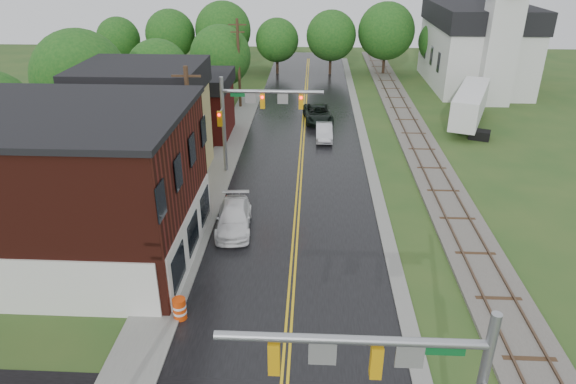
# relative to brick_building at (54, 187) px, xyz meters

# --- Properties ---
(main_road) EXTENTS (10.00, 90.00, 0.02)m
(main_road) POSITION_rel_brick_building_xyz_m (12.48, 15.00, -4.15)
(main_road) COLOR black
(main_road) RESTS_ON ground
(curb_right) EXTENTS (0.80, 70.00, 0.12)m
(curb_right) POSITION_rel_brick_building_xyz_m (17.88, 20.00, -4.15)
(curb_right) COLOR gray
(curb_right) RESTS_ON ground
(sidewalk_left) EXTENTS (2.40, 50.00, 0.12)m
(sidewalk_left) POSITION_rel_brick_building_xyz_m (6.28, 10.00, -4.15)
(sidewalk_left) COLOR gray
(sidewalk_left) RESTS_ON ground
(brick_building) EXTENTS (14.30, 10.30, 8.30)m
(brick_building) POSITION_rel_brick_building_xyz_m (0.00, 0.00, 0.00)
(brick_building) COLOR #43160E
(brick_building) RESTS_ON ground
(yellow_house) EXTENTS (8.00, 7.00, 6.40)m
(yellow_house) POSITION_rel_brick_building_xyz_m (1.48, 11.00, -0.95)
(yellow_house) COLOR tan
(yellow_house) RESTS_ON ground
(darkred_building) EXTENTS (7.00, 6.00, 4.40)m
(darkred_building) POSITION_rel_brick_building_xyz_m (2.48, 20.00, -1.95)
(darkred_building) COLOR #3F0F0C
(darkred_building) RESTS_ON ground
(church) EXTENTS (10.40, 18.40, 20.00)m
(church) POSITION_rel_brick_building_xyz_m (32.48, 38.74, 1.68)
(church) COLOR silver
(church) RESTS_ON ground
(railroad) EXTENTS (3.20, 80.00, 0.30)m
(railroad) POSITION_rel_brick_building_xyz_m (22.48, 20.00, -4.05)
(railroad) COLOR #59544C
(railroad) RESTS_ON ground
(traffic_signal_near) EXTENTS (7.34, 0.30, 7.20)m
(traffic_signal_near) POSITION_rel_brick_building_xyz_m (15.96, -13.00, 0.82)
(traffic_signal_near) COLOR gray
(traffic_signal_near) RESTS_ON ground
(traffic_signal_far) EXTENTS (7.34, 0.43, 7.20)m
(traffic_signal_far) POSITION_rel_brick_building_xyz_m (9.01, 12.00, 0.82)
(traffic_signal_far) COLOR gray
(traffic_signal_far) RESTS_ON ground
(utility_pole_b) EXTENTS (1.80, 0.28, 9.00)m
(utility_pole_b) POSITION_rel_brick_building_xyz_m (5.68, 7.00, 0.57)
(utility_pole_b) COLOR #382616
(utility_pole_b) RESTS_ON ground
(utility_pole_c) EXTENTS (1.80, 0.28, 9.00)m
(utility_pole_c) POSITION_rel_brick_building_xyz_m (5.68, 29.00, 0.57)
(utility_pole_c) COLOR #382616
(utility_pole_c) RESTS_ON ground
(tree_left_b) EXTENTS (7.60, 7.60, 9.69)m
(tree_left_b) POSITION_rel_brick_building_xyz_m (-5.36, 16.90, 1.57)
(tree_left_b) COLOR black
(tree_left_b) RESTS_ON ground
(tree_left_c) EXTENTS (6.00, 6.00, 7.65)m
(tree_left_c) POSITION_rel_brick_building_xyz_m (-1.36, 24.90, 0.36)
(tree_left_c) COLOR black
(tree_left_c) RESTS_ON ground
(tree_left_e) EXTENTS (6.40, 6.40, 8.16)m
(tree_left_e) POSITION_rel_brick_building_xyz_m (3.64, 30.90, 0.66)
(tree_left_e) COLOR black
(tree_left_e) RESTS_ON ground
(suv_dark) EXTENTS (3.14, 5.73, 1.52)m
(suv_dark) POSITION_rel_brick_building_xyz_m (13.84, 24.58, -3.39)
(suv_dark) COLOR black
(suv_dark) RESTS_ON ground
(sedan_silver) EXTENTS (1.46, 4.09, 1.34)m
(sedan_silver) POSITION_rel_brick_building_xyz_m (14.37, 19.55, -3.48)
(sedan_silver) COLOR #B2B2B7
(sedan_silver) RESTS_ON ground
(pickup_white) EXTENTS (2.43, 5.13, 1.44)m
(pickup_white) POSITION_rel_brick_building_xyz_m (8.76, 3.39, -3.43)
(pickup_white) COLOR white
(pickup_white) RESTS_ON ground
(semi_trailer) EXTENTS (6.04, 10.79, 3.47)m
(semi_trailer) POSITION_rel_brick_building_xyz_m (28.09, 24.19, -2.06)
(semi_trailer) COLOR black
(semi_trailer) RESTS_ON ground
(construction_barrel) EXTENTS (0.81, 0.81, 1.09)m
(construction_barrel) POSITION_rel_brick_building_xyz_m (7.48, -5.00, -3.61)
(construction_barrel) COLOR #D43B09
(construction_barrel) RESTS_ON ground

